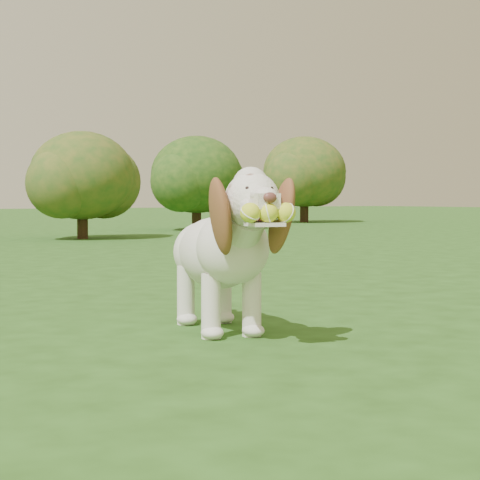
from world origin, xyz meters
TOP-DOWN VIEW (x-y plane):
  - ground at (0.00, 0.00)m, footprint 80.00×80.00m
  - dog at (-0.11, -0.15)m, footprint 0.55×1.07m
  - shrub_h at (10.20, 11.89)m, footprint 1.98×1.98m
  - shrub_c at (2.64, 7.64)m, footprint 1.48×1.48m
  - shrub_d at (5.66, 9.45)m, footprint 1.65×1.65m

SIDE VIEW (x-z plane):
  - ground at x=0.00m, z-range 0.00..0.00m
  - dog at x=-0.11m, z-range 0.02..0.73m
  - shrub_c at x=2.64m, z-range 0.13..1.67m
  - shrub_d at x=5.66m, z-range 0.15..1.86m
  - shrub_h at x=10.20m, z-range 0.18..2.23m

